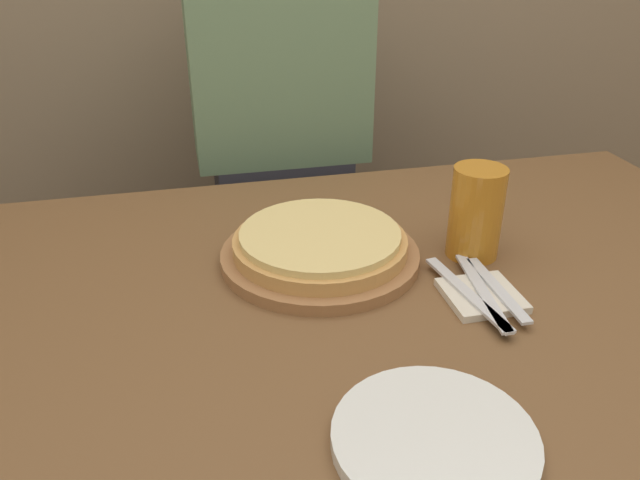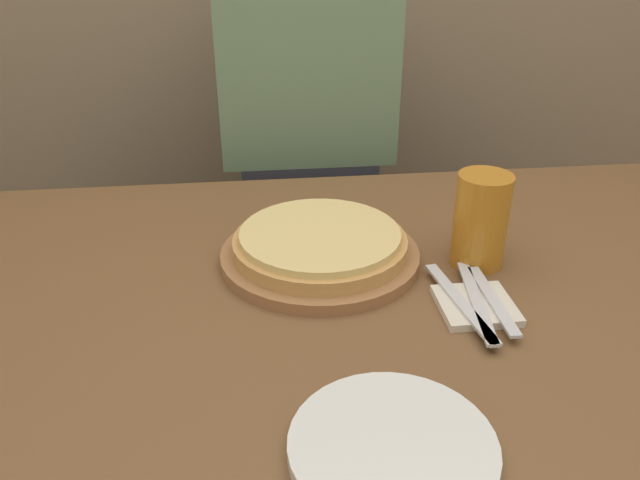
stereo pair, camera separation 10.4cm
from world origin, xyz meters
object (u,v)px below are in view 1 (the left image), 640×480
spoon (497,289)px  diner_person (282,192)px  beer_glass (476,209)px  fork (467,293)px  dinner_knife (482,291)px  pizza_on_board (320,248)px  dinner_plate (434,439)px

spoon → diner_person: diner_person is taller
beer_glass → diner_person: (-0.23, 0.62, -0.21)m
fork → dinner_knife: bearing=0.0°
fork → spoon: size_ratio=1.18×
dinner_knife → diner_person: diner_person is taller
pizza_on_board → dinner_knife: pizza_on_board is taller
pizza_on_board → beer_glass: 0.27m
spoon → diner_person: 0.79m
fork → diner_person: (-0.15, 0.75, -0.13)m
dinner_plate → diner_person: 1.02m
pizza_on_board → fork: (0.19, -0.17, -0.01)m
dinner_knife → spoon: size_ratio=1.18×
beer_glass → dinner_plate: (-0.23, -0.40, -0.08)m
dinner_knife → spoon: (0.02, 0.00, -0.00)m
dinner_plate → spoon: (0.21, 0.26, 0.01)m
spoon → pizza_on_board: bearing=144.5°
dinner_plate → fork: bearing=58.6°
diner_person → pizza_on_board: bearing=-93.4°
pizza_on_board → spoon: size_ratio=1.80×
beer_glass → spoon: beer_glass is taller
pizza_on_board → dinner_plate: 0.43m
dinner_plate → spoon: dinner_plate is taller
diner_person → beer_glass: bearing=-69.9°
pizza_on_board → dinner_knife: size_ratio=1.53×
fork → dinner_knife: size_ratio=1.00×
dinner_plate → diner_person: bearing=89.7°
fork → dinner_knife: same height
dinner_plate → dinner_knife: 0.32m
pizza_on_board → dinner_plate: bearing=-86.1°
spoon → fork: bearing=-180.0°
pizza_on_board → beer_glass: bearing=-7.7°
beer_glass → spoon: size_ratio=0.85×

